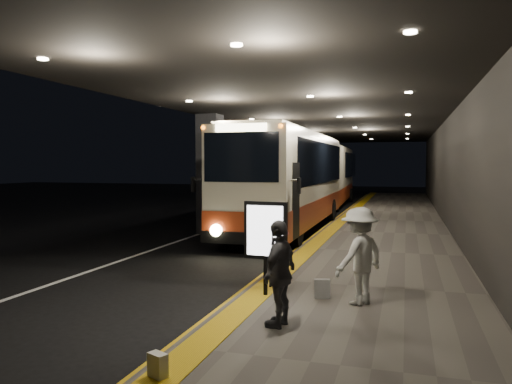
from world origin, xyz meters
The scene contains 17 objects.
ground centered at (0.00, 0.00, 0.00)m, with size 90.00×90.00×0.00m, color black.
lane_line_white centered at (-1.80, 5.00, 0.01)m, with size 0.12×50.00×0.01m, color silver.
kerb_stripe_yellow centered at (2.35, 5.00, 0.01)m, with size 0.18×50.00×0.01m, color gold.
sidewalk centered at (4.75, 5.00, 0.07)m, with size 4.50×50.00×0.15m, color #514C44.
tactile_strip centered at (2.85, 5.00, 0.16)m, with size 0.50×50.00×0.01m, color gold.
terminal_wall centered at (7.00, 5.00, 3.00)m, with size 0.10×50.00×6.00m, color black.
support_columns centered at (-1.50, 4.00, 2.20)m, with size 0.80×24.80×4.40m.
canopy centered at (2.50, 5.00, 4.60)m, with size 9.00×50.00×0.40m, color black.
coach_main centered at (1.13, 5.60, 1.77)m, with size 2.56×11.91×3.70m.
coach_second centered at (0.84, 17.10, 1.70)m, with size 2.80×11.38×3.55m.
passenger_boarding centered at (2.80, -2.46, 0.95)m, with size 0.58×0.38×1.60m, color #D262A2.
passenger_waiting_white centered at (4.72, -4.46, 0.99)m, with size 1.09×0.51×1.69m, color beige.
passenger_waiting_grey centered at (3.69, -6.02, 0.95)m, with size 0.94×0.48×1.60m, color #454449.
bag_polka centered at (4.05, -4.29, 0.32)m, with size 0.28×0.12×0.35m, color black.
bag_plain centered at (2.80, -8.20, 0.29)m, with size 0.23×0.13×0.28m, color silver.
info_sign centered at (3.01, -4.41, 1.33)m, with size 0.83×0.19×1.75m.
stanchion_post centered at (2.94, -3.82, 0.73)m, with size 0.05×0.05×1.15m, color black.
Camera 1 is at (5.48, -13.20, 2.59)m, focal length 35.00 mm.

